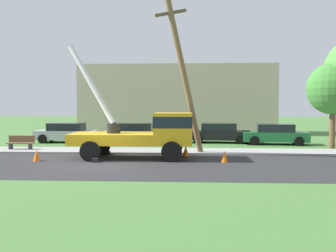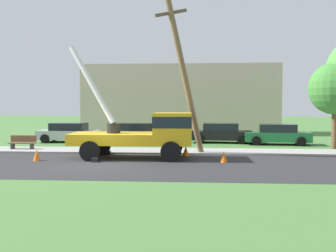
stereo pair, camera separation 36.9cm
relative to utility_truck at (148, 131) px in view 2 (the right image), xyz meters
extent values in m
plane|color=#477538|center=(-2.02, 9.73, -1.41)|extent=(120.00, 120.00, 0.00)
cube|color=#2B2B2D|center=(-2.02, -2.27, -1.40)|extent=(80.00, 7.68, 0.01)
cube|color=#9E9E99|center=(-2.02, 2.86, -1.36)|extent=(80.00, 2.56, 0.10)
cube|color=gold|center=(-1.80, -0.04, -0.38)|extent=(4.33, 2.46, 0.55)
cube|color=gold|center=(1.30, 0.00, 0.14)|extent=(1.93, 2.43, 1.60)
cube|color=#19232D|center=(1.30, 0.00, 0.49)|extent=(1.95, 2.45, 0.56)
cylinder|color=black|center=(-1.78, -0.04, 0.14)|extent=(0.70, 0.70, 0.50)
cylinder|color=silver|center=(-3.07, 0.59, 2.44)|extent=(2.90, 1.62, 4.26)
cube|color=black|center=(-2.38, -1.50, -1.31)|extent=(0.30, 0.30, 0.20)
cube|color=black|center=(-2.42, 1.40, -1.31)|extent=(0.30, 0.30, 0.20)
cylinder|color=black|center=(1.27, -1.20, -0.91)|extent=(1.00, 0.30, 1.00)
cylinder|color=black|center=(1.24, 1.20, -0.91)|extent=(1.00, 0.30, 1.00)
cylinder|color=black|center=(-2.70, -1.25, -0.91)|extent=(1.00, 0.30, 1.00)
cylinder|color=black|center=(-2.73, 1.15, -0.91)|extent=(1.00, 0.30, 1.00)
cylinder|color=brown|center=(1.81, 1.74, 2.97)|extent=(2.32, 1.12, 8.84)
cube|color=brown|center=(1.08, 1.47, 6.31)|extent=(1.73, 0.78, 0.56)
cone|color=orange|center=(3.81, -1.18, -1.13)|extent=(0.36, 0.36, 0.56)
cone|color=orange|center=(-5.38, -1.22, -1.13)|extent=(0.36, 0.36, 0.56)
cone|color=orange|center=(1.92, 0.99, -1.13)|extent=(0.36, 0.36, 0.56)
cube|color=#B7B7BF|center=(-6.85, 8.13, -0.86)|extent=(4.42, 1.85, 0.65)
cube|color=black|center=(-6.85, 8.13, -0.26)|extent=(2.48, 1.68, 0.55)
cylinder|color=black|center=(-5.41, 7.21, -1.09)|extent=(0.64, 0.22, 0.64)
cylinder|color=black|center=(-5.39, 9.01, -1.09)|extent=(0.64, 0.22, 0.64)
cylinder|color=black|center=(-8.31, 7.24, -1.09)|extent=(0.64, 0.22, 0.64)
cylinder|color=black|center=(-8.30, 9.04, -1.09)|extent=(0.64, 0.22, 0.64)
cube|color=tan|center=(-1.87, 8.33, -0.86)|extent=(4.42, 1.85, 0.65)
cube|color=black|center=(-1.87, 8.33, -0.26)|extent=(2.48, 1.68, 0.55)
cylinder|color=black|center=(-0.40, 7.45, -1.09)|extent=(0.64, 0.22, 0.64)
cylinder|color=black|center=(-0.42, 9.25, -1.09)|extent=(0.64, 0.22, 0.64)
cylinder|color=black|center=(-3.31, 7.41, -1.09)|extent=(0.64, 0.22, 0.64)
cylinder|color=black|center=(-3.33, 9.21, -1.09)|extent=(0.64, 0.22, 0.64)
cube|color=black|center=(4.23, 8.59, -0.86)|extent=(4.51, 2.08, 0.65)
cube|color=black|center=(4.23, 8.59, -0.26)|extent=(2.57, 1.81, 0.55)
cylinder|color=black|center=(5.62, 7.60, -1.09)|extent=(0.64, 0.22, 0.64)
cylinder|color=black|center=(5.73, 9.39, -1.09)|extent=(0.64, 0.22, 0.64)
cylinder|color=black|center=(2.72, 7.79, -1.09)|extent=(0.64, 0.22, 0.64)
cylinder|color=black|center=(2.83, 9.58, -1.09)|extent=(0.64, 0.22, 0.64)
cube|color=#1E6638|center=(8.04, 7.56, -0.86)|extent=(4.56, 2.22, 0.65)
cube|color=black|center=(8.04, 7.56, -0.26)|extent=(2.61, 1.89, 0.55)
cylinder|color=black|center=(9.39, 6.53, -1.09)|extent=(0.64, 0.22, 0.64)
cylinder|color=black|center=(9.57, 8.32, -1.09)|extent=(0.64, 0.22, 0.64)
cylinder|color=black|center=(6.50, 6.81, -1.09)|extent=(0.64, 0.22, 0.64)
cylinder|color=black|center=(6.68, 8.60, -1.09)|extent=(0.64, 0.22, 0.64)
cube|color=brown|center=(-7.98, 2.86, -0.96)|extent=(1.60, 0.44, 0.06)
cube|color=brown|center=(-7.98, 3.06, -0.71)|extent=(1.60, 0.06, 0.40)
cube|color=#333338|center=(-8.58, 2.86, -1.18)|extent=(0.10, 0.40, 0.45)
cube|color=#333338|center=(-7.38, 2.86, -1.18)|extent=(0.10, 0.40, 0.45)
cylinder|color=brown|center=(10.92, 4.75, 0.34)|extent=(0.36, 0.36, 3.50)
sphere|color=#3D7F33|center=(10.92, 4.75, 2.34)|extent=(3.20, 3.20, 3.20)
cube|color=beige|center=(0.91, 18.09, 1.79)|extent=(18.00, 6.00, 6.40)
camera|label=1|loc=(2.18, -20.16, 1.39)|focal=42.34mm
camera|label=2|loc=(2.55, -20.14, 1.39)|focal=42.34mm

